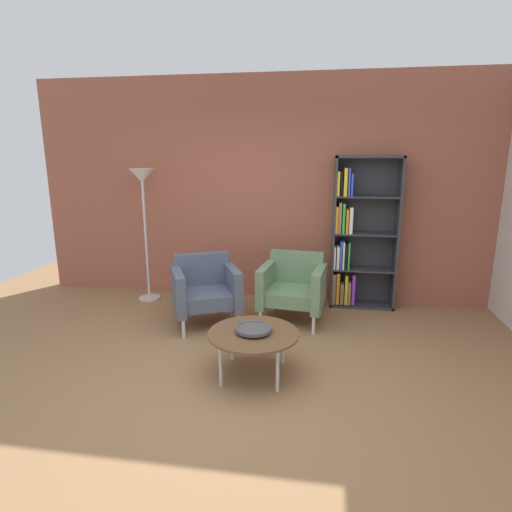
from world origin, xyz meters
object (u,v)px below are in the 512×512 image
at_px(decorative_bowl, 254,329).
at_px(armchair_corner_red, 205,289).
at_px(bookshelf_tall, 357,237).
at_px(armchair_near_window, 293,286).
at_px(floor_lamp_torchiere, 143,192).
at_px(coffee_table_low, 254,335).

height_order(decorative_bowl, armchair_corner_red, armchair_corner_red).
xyz_separation_m(bookshelf_tall, armchair_corner_red, (-1.73, -0.88, -0.48)).
bearing_deg(decorative_bowl, armchair_near_window, 79.59).
bearing_deg(armchair_corner_red, decorative_bowl, -80.98).
relative_size(decorative_bowl, floor_lamp_torchiere, 0.18).
bearing_deg(decorative_bowl, floor_lamp_torchiere, 134.60).
distance_m(armchair_near_window, armchair_corner_red, 1.02).
height_order(coffee_table_low, armchair_near_window, armchair_near_window).
xyz_separation_m(armchair_near_window, floor_lamp_torchiere, (-1.98, 0.42, 1.03)).
relative_size(armchair_near_window, floor_lamp_torchiere, 0.45).
distance_m(bookshelf_tall, armchair_near_window, 1.08).
relative_size(coffee_table_low, decorative_bowl, 2.50).
height_order(armchair_near_window, floor_lamp_torchiere, floor_lamp_torchiere).
distance_m(decorative_bowl, armchair_corner_red, 1.31).
relative_size(decorative_bowl, armchair_corner_red, 0.35).
bearing_deg(bookshelf_tall, armchair_corner_red, -153.05).
distance_m(bookshelf_tall, decorative_bowl, 2.24).
distance_m(coffee_table_low, decorative_bowl, 0.06).
bearing_deg(coffee_table_low, bookshelf_tall, 63.19).
bearing_deg(decorative_bowl, armchair_corner_red, 124.69).
xyz_separation_m(decorative_bowl, floor_lamp_torchiere, (-1.73, 1.76, 1.01)).
xyz_separation_m(coffee_table_low, armchair_corner_red, (-0.75, 1.08, 0.04)).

